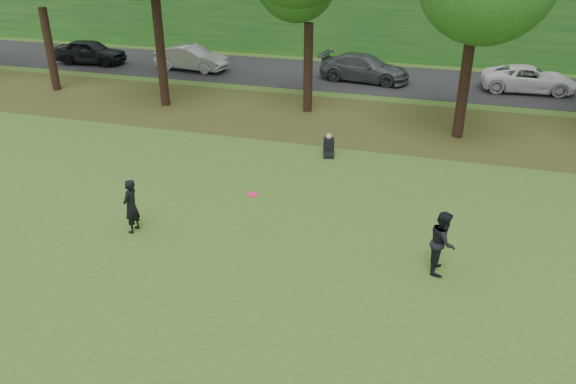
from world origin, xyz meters
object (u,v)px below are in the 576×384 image
at_px(player_left, 131,206).
at_px(player_right, 443,242).
at_px(seated_person, 329,147).
at_px(frisbee, 252,194).

bearing_deg(player_left, player_right, 93.91).
relative_size(player_left, seated_person, 1.97).
xyz_separation_m(player_right, frisbee, (-4.98, -0.40, 0.82)).
relative_size(player_right, seated_person, 2.04).
bearing_deg(seated_person, player_right, -70.68).
xyz_separation_m(player_right, seated_person, (-4.62, 7.04, -0.54)).
height_order(player_left, player_right, player_right).
bearing_deg(seated_person, player_left, -132.25).
distance_m(player_left, seated_person, 8.59).
bearing_deg(player_right, player_left, 92.00).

